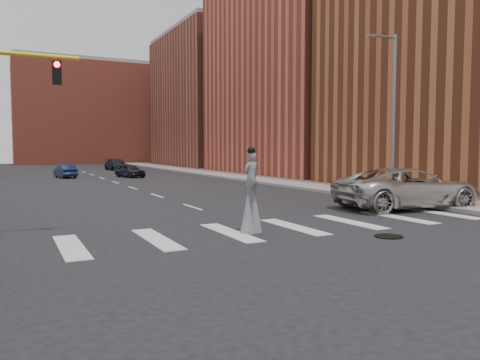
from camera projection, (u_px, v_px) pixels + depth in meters
ground_plane at (278, 234)px, 15.62m from camera, size 160.00×160.00×0.00m
sidewalk_right at (254, 178)px, 43.49m from camera, size 5.00×90.00×0.18m
manhole at (389, 236)px, 15.17m from camera, size 0.90×0.90×0.04m
building_mid at (308, 65)px, 51.36m from camera, size 16.00×22.00×24.00m
building_far at (220, 102)px, 72.92m from camera, size 16.00×22.00×20.00m
building_backdrop at (89, 115)px, 87.27m from camera, size 26.00×14.00×18.00m
streetlight at (392, 111)px, 25.49m from camera, size 2.05×0.20×9.00m
stilt_performer at (251, 200)px, 15.84m from camera, size 0.83×0.60×2.94m
suv_crossing at (407, 188)px, 22.24m from camera, size 7.34×4.08×1.94m
car_near at (130, 171)px, 45.34m from camera, size 2.56×4.07×1.29m
car_mid at (65, 171)px, 44.75m from camera, size 1.90×3.98×1.26m
car_far at (117, 165)px, 59.54m from camera, size 2.57×5.11×1.42m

